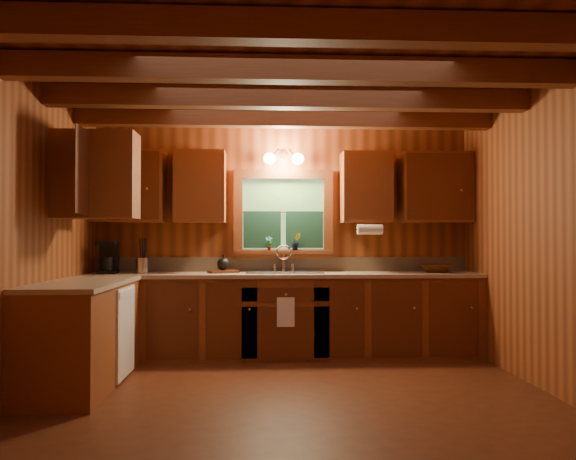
# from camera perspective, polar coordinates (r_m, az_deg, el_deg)

# --- Properties ---
(room) EXTENTS (4.20, 4.20, 4.20)m
(room) POSITION_cam_1_polar(r_m,az_deg,el_deg) (4.39, 0.52, -0.46)
(room) COLOR #4C2312
(room) RESTS_ON ground
(ceiling_beams) EXTENTS (4.20, 2.54, 0.18)m
(ceiling_beams) POSITION_cam_1_polar(r_m,az_deg,el_deg) (4.56, 0.52, 14.66)
(ceiling_beams) COLOR brown
(ceiling_beams) RESTS_ON room
(base_cabinets) EXTENTS (4.20, 2.22, 0.86)m
(base_cabinets) POSITION_cam_1_polar(r_m,az_deg,el_deg) (5.73, -5.25, -9.32)
(base_cabinets) COLOR brown
(base_cabinets) RESTS_ON ground
(countertop) EXTENTS (4.20, 2.24, 0.04)m
(countertop) POSITION_cam_1_polar(r_m,az_deg,el_deg) (5.69, -5.10, -4.82)
(countertop) COLOR tan
(countertop) RESTS_ON base_cabinets
(backsplash) EXTENTS (4.20, 0.02, 0.16)m
(backsplash) POSITION_cam_1_polar(r_m,az_deg,el_deg) (6.28, -0.49, -3.56)
(backsplash) COLOR tan
(backsplash) RESTS_ON room
(dishwasher_panel) EXTENTS (0.02, 0.60, 0.80)m
(dishwasher_panel) POSITION_cam_1_polar(r_m,az_deg,el_deg) (5.27, -16.36, -10.01)
(dishwasher_panel) COLOR white
(dishwasher_panel) RESTS_ON base_cabinets
(upper_cabinets) EXTENTS (4.19, 1.77, 0.78)m
(upper_cabinets) POSITION_cam_1_polar(r_m,az_deg,el_deg) (5.84, -5.86, 4.70)
(upper_cabinets) COLOR brown
(upper_cabinets) RESTS_ON room
(window) EXTENTS (1.12, 0.08, 1.00)m
(window) POSITION_cam_1_polar(r_m,az_deg,el_deg) (6.26, -0.49, 1.46)
(window) COLOR brown
(window) RESTS_ON room
(window_sill) EXTENTS (1.06, 0.14, 0.04)m
(window_sill) POSITION_cam_1_polar(r_m,az_deg,el_deg) (6.21, -0.47, -2.29)
(window_sill) COLOR brown
(window_sill) RESTS_ON room
(wall_sconce) EXTENTS (0.45, 0.21, 0.17)m
(wall_sconce) POSITION_cam_1_polar(r_m,az_deg,el_deg) (6.20, -0.44, 7.38)
(wall_sconce) COLOR black
(wall_sconce) RESTS_ON room
(paper_towel_roll) EXTENTS (0.27, 0.11, 0.11)m
(paper_towel_roll) POSITION_cam_1_polar(r_m,az_deg,el_deg) (6.03, 8.42, 0.06)
(paper_towel_roll) COLOR white
(paper_towel_roll) RESTS_ON upper_cabinets
(dish_towel) EXTENTS (0.18, 0.01, 0.30)m
(dish_towel) POSITION_cam_1_polar(r_m,az_deg,el_deg) (5.70, -0.23, -8.45)
(dish_towel) COLOR white
(dish_towel) RESTS_ON base_cabinets
(sink) EXTENTS (0.82, 0.48, 0.43)m
(sink) POSITION_cam_1_polar(r_m,az_deg,el_deg) (6.01, -0.38, -4.86)
(sink) COLOR silver
(sink) RESTS_ON countertop
(coffee_maker) EXTENTS (0.19, 0.25, 0.34)m
(coffee_maker) POSITION_cam_1_polar(r_m,az_deg,el_deg) (6.18, -18.01, -2.72)
(coffee_maker) COLOR black
(coffee_maker) RESTS_ON countertop
(utensil_crock) EXTENTS (0.13, 0.13, 0.38)m
(utensil_crock) POSITION_cam_1_polar(r_m,az_deg,el_deg) (6.15, -14.78, -3.45)
(utensil_crock) COLOR silver
(utensil_crock) RESTS_ON countertop
(cutting_board) EXTENTS (0.36, 0.31, 0.03)m
(cutting_board) POSITION_cam_1_polar(r_m,az_deg,el_deg) (6.06, -6.69, -4.27)
(cutting_board) COLOR #502411
(cutting_board) RESTS_ON countertop
(teakettle) EXTENTS (0.13, 0.13, 0.17)m
(teakettle) POSITION_cam_1_polar(r_m,az_deg,el_deg) (6.06, -6.69, -3.50)
(teakettle) COLOR black
(teakettle) RESTS_ON cutting_board
(wicker_basket) EXTENTS (0.42, 0.42, 0.09)m
(wicker_basket) POSITION_cam_1_polar(r_m,az_deg,el_deg) (6.29, 14.99, -3.84)
(wicker_basket) COLOR #48230C
(wicker_basket) RESTS_ON countertop
(potted_plant_left) EXTENTS (0.09, 0.06, 0.16)m
(potted_plant_left) POSITION_cam_1_polar(r_m,az_deg,el_deg) (6.20, -1.98, -1.36)
(potted_plant_left) COLOR #502411
(potted_plant_left) RESTS_ON window_sill
(potted_plant_right) EXTENTS (0.13, 0.11, 0.20)m
(potted_plant_right) POSITION_cam_1_polar(r_m,az_deg,el_deg) (6.21, 0.84, -1.20)
(potted_plant_right) COLOR #502411
(potted_plant_right) RESTS_ON window_sill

